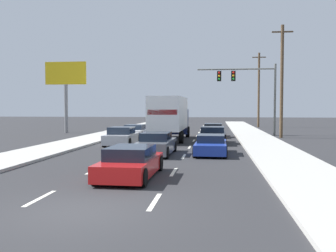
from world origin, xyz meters
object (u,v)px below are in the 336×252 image
Objects in this scene: car_black at (213,136)px; roadside_billboard at (66,82)px; car_orange at (213,131)px; utility_pole_far at (259,89)px; car_red at (131,163)px; car_white at (136,132)px; utility_pole_mid at (282,80)px; car_gray at (156,144)px; car_blue at (211,145)px; car_silver at (122,137)px; box_truck at (170,115)px; traffic_signal_mast at (243,82)px.

car_black is 18.94m from roadside_billboard.
utility_pole_far is at bearing 71.56° from car_orange.
car_white is at bearing 101.36° from car_red.
utility_pole_mid reaches higher than roadside_billboard.
car_gray is at bearing -113.86° from car_black.
car_black is at bearing 89.50° from car_blue.
car_gray is 1.02× the size of car_orange.
car_silver is 5.13m from box_truck.
car_silver reaches higher than car_black.
roadside_billboard reaches higher than traffic_signal_mast.
traffic_signal_mast is (2.75, 8.87, 4.49)m from car_black.
car_red is at bearing -102.06° from car_black.
car_white is at bearing -156.65° from traffic_signal_mast.
traffic_signal_mast is (5.76, 22.96, 4.51)m from car_red.
utility_pole_mid reaches higher than car_black.
roadside_billboard is at bearing 147.90° from car_white.
car_orange is at bearing 89.74° from car_blue.
car_silver is at bearing -127.31° from box_truck.
roadside_billboard is at bearing 126.95° from car_silver.
car_black is 0.45× the size of utility_pole_mid.
car_gray is 0.45× the size of utility_pole_mid.
roadside_billboard is at bearing 146.61° from car_black.
car_black is at bearing -134.34° from utility_pole_mid.
car_black is (3.40, -2.13, -1.45)m from box_truck.
traffic_signal_mast is at bearing 49.38° from car_silver.
car_orange is at bearing -136.88° from traffic_signal_mast.
car_silver is at bearing -130.62° from traffic_signal_mast.
utility_pole_far is at bearing 64.56° from car_silver.
car_gray is 17.53m from traffic_signal_mast.
car_white is 0.43× the size of utility_pole_mid.
utility_pole_far is (9.36, 22.05, 3.09)m from box_truck.
roadside_billboard is (-11.91, 7.96, 3.31)m from box_truck.
utility_pole_mid is (5.91, 6.04, 4.46)m from car_black.
car_blue is 23.02m from roadside_billboard.
car_gray is at bearing -58.09° from car_silver.
car_blue is 0.60× the size of traffic_signal_mast.
car_white is 0.97× the size of car_silver.
car_blue is at bearing -101.11° from utility_pole_far.
utility_pole_mid is at bearing -41.79° from traffic_signal_mast.
car_gray is (3.27, -5.26, -0.00)m from car_silver.
car_orange reaches higher than car_white.
car_silver is 0.49× the size of box_truck.
box_truck reaches higher than car_silver.
car_orange is (3.11, 13.33, -0.02)m from car_gray.
car_black is at bearing -34.94° from car_white.
car_red is 20.61m from car_orange.
traffic_signal_mast reaches higher than car_gray.
car_red is at bearing -89.17° from car_gray.
roadside_billboard is (-18.06, 1.22, 0.26)m from traffic_signal_mast.
roadside_billboard is at bearing 146.26° from box_truck.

